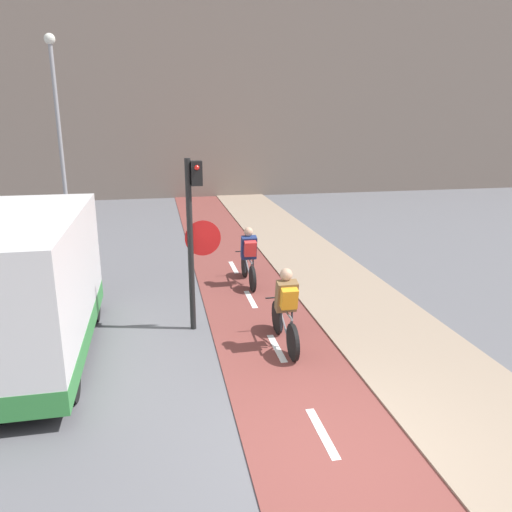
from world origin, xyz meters
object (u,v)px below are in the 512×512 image
at_px(traffic_light_pole, 194,227).
at_px(cyclist_far, 249,257).
at_px(cyclist_near, 286,310).
at_px(van, 18,292).
at_px(street_lamp_far, 57,114).

height_order(traffic_light_pole, cyclist_far, traffic_light_pole).
bearing_deg(cyclist_near, van, 174.75).
bearing_deg(cyclist_far, cyclist_near, -89.78).
distance_m(street_lamp_far, van, 10.74).
xyz_separation_m(traffic_light_pole, cyclist_far, (1.46, 2.37, -1.32)).
relative_size(traffic_light_pole, street_lamp_far, 0.50).
relative_size(cyclist_near, van, 0.38).
distance_m(cyclist_near, cyclist_far, 3.50).
distance_m(cyclist_near, van, 4.47).
distance_m(street_lamp_far, cyclist_far, 9.56).
xyz_separation_m(cyclist_near, cyclist_far, (-0.01, 3.50, -0.01)).
distance_m(traffic_light_pole, cyclist_far, 3.08).
bearing_deg(cyclist_near, traffic_light_pole, 142.54).
bearing_deg(van, street_lamp_far, 94.78).
height_order(cyclist_near, van, van).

